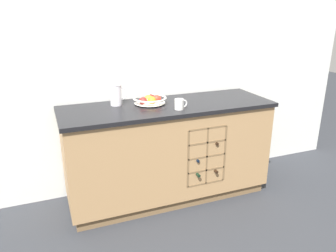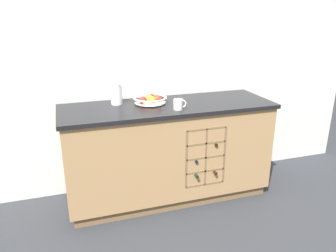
% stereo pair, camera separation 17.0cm
% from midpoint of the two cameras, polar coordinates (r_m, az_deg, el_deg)
% --- Properties ---
extents(ground_plane, '(14.00, 14.00, 0.00)m').
position_cam_midpoint_polar(ground_plane, '(3.26, 1.53, -11.90)').
color(ground_plane, '#2D3035').
extents(back_wall, '(4.40, 0.06, 2.55)m').
position_cam_midpoint_polar(back_wall, '(3.16, -0.51, 11.80)').
color(back_wall, silver).
rests_on(back_wall, ground_plane).
extents(kitchen_island, '(1.89, 0.65, 0.91)m').
position_cam_midpoint_polar(kitchen_island, '(3.04, 1.67, -4.44)').
color(kitchen_island, brown).
rests_on(kitchen_island, ground_plane).
extents(fruit_bowl, '(0.30, 0.30, 0.08)m').
position_cam_midpoint_polar(fruit_bowl, '(2.91, -1.43, 4.66)').
color(fruit_bowl, silver).
rests_on(fruit_bowl, kitchen_island).
extents(white_pitcher, '(0.16, 0.11, 0.18)m').
position_cam_midpoint_polar(white_pitcher, '(2.90, -7.27, 5.62)').
color(white_pitcher, white).
rests_on(white_pitcher, kitchen_island).
extents(ceramic_mug, '(0.11, 0.08, 0.09)m').
position_cam_midpoint_polar(ceramic_mug, '(2.74, 3.62, 3.77)').
color(ceramic_mug, white).
rests_on(ceramic_mug, kitchen_island).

